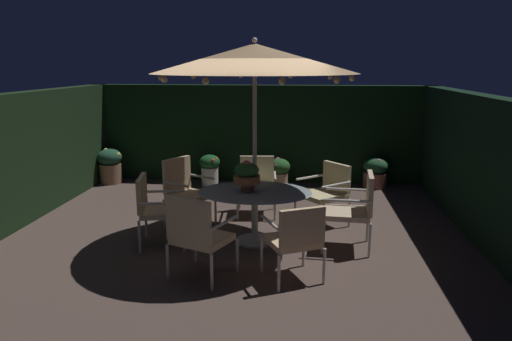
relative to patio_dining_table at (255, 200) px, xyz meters
name	(u,v)px	position (x,y,z in m)	size (l,w,h in m)	color
ground_plane	(234,246)	(-0.28, -0.16, -0.62)	(7.19, 7.91, 0.02)	#503F38
hedge_backdrop_rear	(260,133)	(-0.28, 3.64, 0.40)	(7.19, 0.30, 2.01)	black
hedge_backdrop_right	(504,180)	(3.17, -0.16, 0.40)	(0.30, 7.91, 2.01)	black
patio_dining_table	(255,200)	(0.00, 0.00, 0.00)	(1.56, 1.25, 0.74)	silver
patio_umbrella	(255,59)	(0.00, 0.00, 1.89)	(2.70, 2.70, 2.77)	silver
centerpiece_planter	(247,174)	(-0.11, -0.04, 0.37)	(0.36, 0.36, 0.43)	#A86446
patio_chair_north	(296,236)	(0.59, -1.20, -0.06)	(0.76, 0.75, 0.92)	beige
patio_chair_northeast	(355,206)	(1.35, -0.10, -0.01)	(0.68, 0.66, 1.04)	silver
patio_chair_east	(327,189)	(1.03, 0.86, -0.05)	(0.86, 0.86, 0.94)	beige
patio_chair_southeast	(257,182)	(-0.10, 1.34, -0.07)	(0.67, 0.68, 0.93)	silver
patio_chair_south	(184,187)	(-1.16, 0.69, -0.03)	(0.79, 0.80, 1.02)	beige
patio_chair_southwest	(156,205)	(-1.32, -0.25, -0.04)	(0.71, 0.73, 0.97)	silver
patio_chair_west	(197,232)	(-0.53, -1.24, -0.04)	(0.81, 0.77, 1.00)	silver
potted_plant_left_far	(110,165)	(-3.34, 3.07, -0.22)	(0.50, 0.50, 0.72)	#8D664C
potted_plant_back_left	(210,168)	(-1.24, 3.06, -0.25)	(0.42, 0.42, 0.64)	silver
potted_plant_back_right	(279,172)	(0.17, 2.99, -0.27)	(0.45, 0.45, 0.61)	tan
potted_plant_back_center	(375,172)	(2.10, 3.27, -0.29)	(0.50, 0.50, 0.62)	#A76350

